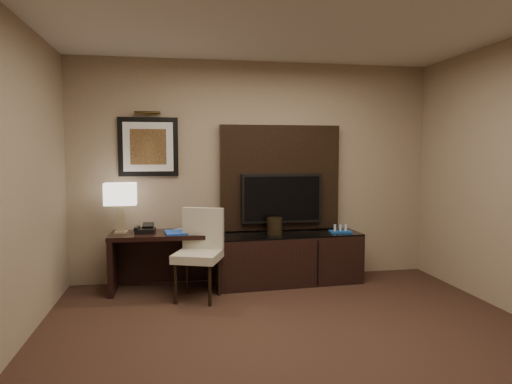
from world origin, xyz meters
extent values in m
cube|color=#301C15|center=(0.00, 0.00, -0.01)|extent=(4.50, 5.00, 0.01)
cube|color=gray|center=(0.00, 2.50, 1.35)|extent=(4.50, 0.01, 2.70)
cube|color=black|center=(-1.10, 2.15, 0.33)|extent=(1.27, 0.58, 0.67)
cube|color=black|center=(0.35, 2.15, 0.30)|extent=(1.78, 0.59, 0.61)
cube|color=black|center=(0.30, 2.44, 1.27)|extent=(1.50, 0.12, 1.30)
cube|color=black|center=(0.30, 2.34, 1.02)|extent=(1.00, 0.08, 0.60)
cube|color=black|center=(-1.30, 2.48, 1.65)|extent=(0.70, 0.04, 0.70)
cylinder|color=#3D2E13|center=(-1.30, 2.44, 2.05)|extent=(0.04, 0.04, 0.30)
cube|color=#1A45AD|center=(-0.99, 2.07, 0.68)|extent=(0.27, 0.34, 0.02)
imported|color=#A9A584|center=(-0.98, 2.15, 0.77)|extent=(0.14, 0.08, 0.20)
cylinder|color=black|center=(0.17, 2.14, 0.71)|extent=(0.20, 0.20, 0.20)
camera|label=1|loc=(-1.00, -3.12, 1.59)|focal=32.00mm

